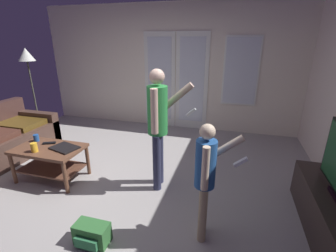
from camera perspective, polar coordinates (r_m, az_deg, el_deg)
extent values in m
cube|color=#989391|center=(3.34, -13.11, -14.40)|extent=(5.60, 5.25, 0.02)
cube|color=#EEE4CC|center=(5.20, -0.27, 13.76)|extent=(5.60, 0.06, 2.57)
cube|color=white|center=(5.24, -1.95, 10.60)|extent=(0.68, 0.02, 2.05)
cube|color=silver|center=(5.22, -2.01, 11.12)|extent=(0.52, 0.01, 1.75)
cube|color=white|center=(5.07, 5.71, 10.20)|extent=(0.68, 0.02, 2.05)
cube|color=silver|center=(5.05, 5.70, 10.74)|extent=(0.52, 0.01, 1.75)
cube|color=white|center=(4.96, 17.15, 12.44)|extent=(0.68, 0.02, 1.34)
cube|color=silver|center=(4.94, 17.15, 12.42)|extent=(0.62, 0.01, 1.28)
cube|color=#473129|center=(5.20, -29.01, -0.03)|extent=(0.91, 0.16, 0.58)
cube|color=brown|center=(4.89, -32.00, 0.44)|extent=(0.68, 0.53, 0.09)
cube|color=brown|center=(3.61, -26.80, -4.94)|extent=(0.90, 0.55, 0.04)
cube|color=brown|center=(3.73, -26.11, -9.00)|extent=(0.82, 0.47, 0.02)
cylinder|color=brown|center=(3.85, -33.29, -8.60)|extent=(0.05, 0.05, 0.44)
cylinder|color=brown|center=(3.30, -23.47, -11.42)|extent=(0.05, 0.05, 0.44)
cylinder|color=brown|center=(4.13, -28.41, -5.79)|extent=(0.05, 0.05, 0.44)
cylinder|color=brown|center=(3.63, -18.76, -7.84)|extent=(0.05, 0.05, 0.44)
cube|color=#2C211D|center=(2.92, 34.94, -18.02)|extent=(0.41, 1.55, 0.44)
cylinder|color=#30334F|center=(3.04, -2.69, -8.93)|extent=(0.10, 0.10, 0.75)
cylinder|color=#30334F|center=(3.18, -2.06, -7.53)|extent=(0.10, 0.10, 0.75)
cylinder|color=green|center=(2.85, -2.56, 3.77)|extent=(0.25, 0.25, 0.59)
sphere|color=beige|center=(2.77, -2.69, 11.81)|extent=(0.18, 0.18, 0.18)
cylinder|color=beige|center=(2.69, -3.31, 3.47)|extent=(0.09, 0.09, 0.52)
cylinder|color=beige|center=(2.95, 1.85, 6.74)|extent=(0.46, 0.13, 0.41)
cube|color=white|center=(2.97, 5.57, 3.30)|extent=(0.13, 0.05, 0.12)
cylinder|color=tan|center=(2.40, 8.29, -20.57)|extent=(0.08, 0.08, 0.58)
cylinder|color=tan|center=(2.50, 8.40, -18.71)|extent=(0.08, 0.08, 0.58)
cylinder|color=#255495|center=(2.16, 9.03, -9.02)|extent=(0.19, 0.19, 0.45)
sphere|color=beige|center=(2.03, 9.50, -1.37)|extent=(0.14, 0.14, 0.14)
cylinder|color=beige|center=(2.04, 8.99, -10.12)|extent=(0.07, 0.07, 0.40)
cylinder|color=beige|center=(2.24, 13.36, -5.34)|extent=(0.36, 0.10, 0.30)
cube|color=white|center=(2.31, 17.11, -8.28)|extent=(0.13, 0.05, 0.11)
cylinder|color=#352328|center=(5.80, -28.29, -0.95)|extent=(0.26, 0.26, 0.02)
cylinder|color=#45473C|center=(5.61, -29.53, 6.15)|extent=(0.03, 0.03, 1.50)
cone|color=silver|center=(5.51, -31.03, 14.56)|extent=(0.31, 0.31, 0.25)
cube|color=#306833|center=(2.59, -17.80, -23.37)|extent=(0.33, 0.17, 0.21)
cube|color=#28643E|center=(2.55, -19.16, -25.24)|extent=(0.23, 0.04, 0.10)
cube|color=black|center=(3.47, -23.66, -4.83)|extent=(0.41, 0.33, 0.02)
cylinder|color=gold|center=(3.53, -29.54, -4.51)|extent=(0.08, 0.08, 0.12)
cylinder|color=#1F4E99|center=(3.88, -29.16, -2.53)|extent=(0.07, 0.07, 0.10)
cube|color=black|center=(3.72, -26.71, -3.70)|extent=(0.18, 0.12, 0.02)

